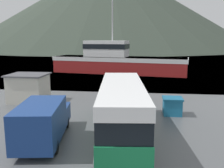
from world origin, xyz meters
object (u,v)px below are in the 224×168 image
Objects in this scene: delivery_van at (43,120)px; small_boat at (141,65)px; storage_bin at (172,106)px; dock_kiosk at (29,88)px; fishing_boat at (117,61)px; tour_bus at (122,106)px.

small_boat is at bearing 73.55° from delivery_van.
dock_kiosk is at bearing 168.48° from storage_bin.
delivery_van reaches higher than storage_bin.
storage_bin is at bearing -11.52° from dock_kiosk.
fishing_boat is 3.09× the size of small_boat.
tour_bus reaches higher than dock_kiosk.
delivery_van is 0.85× the size of small_boat.
dock_kiosk is (-9.17, 6.90, -0.45)m from tour_bus.
tour_bus reaches higher than storage_bin.
delivery_van is 37.80m from small_boat.
small_boat is at bearing 82.82° from tour_bus.
small_boat is (4.08, 8.64, -1.50)m from fishing_boat.
fishing_boat reaches higher than delivery_van.
dock_kiosk is (-6.16, -20.16, -0.76)m from fishing_boat.
fishing_boat is 6.65× the size of dock_kiosk.
tour_bus is 35.74m from small_boat.
fishing_boat reaches higher than small_boat.
fishing_boat is at bearing 79.15° from delivery_van.
dock_kiosk is 30.58m from small_boat.
delivery_van is 0.28× the size of fishing_boat.
storage_bin reaches higher than small_boat.
storage_bin is 12.98m from dock_kiosk.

